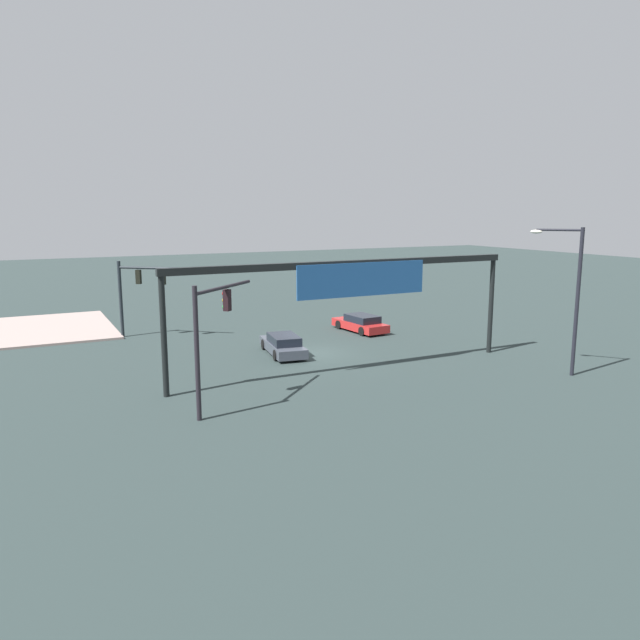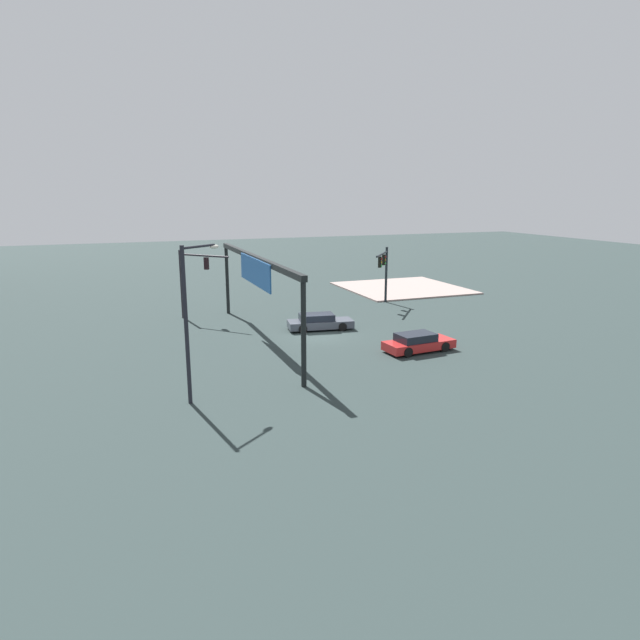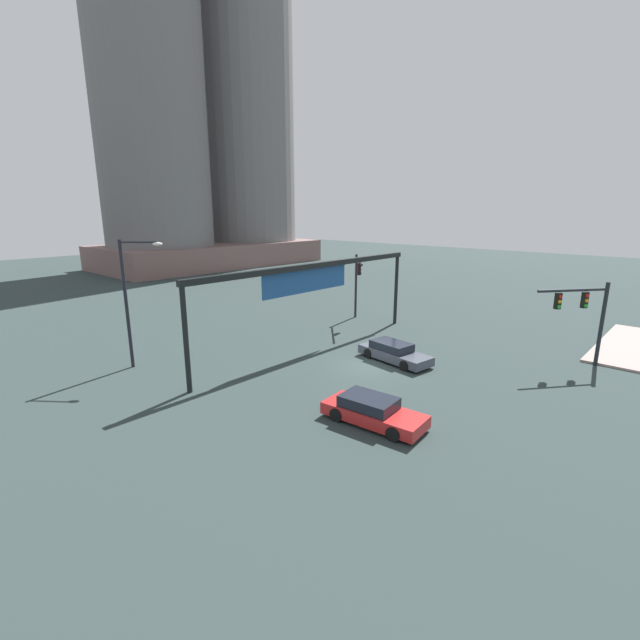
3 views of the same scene
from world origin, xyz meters
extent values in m
plane|color=#293635|center=(0.00, 0.00, 0.00)|extent=(172.16, 172.16, 0.00)
cube|color=gray|center=(15.36, -15.50, 0.07)|extent=(11.88, 12.06, 0.15)
cylinder|color=black|center=(9.35, -10.32, 2.59)|extent=(0.23, 0.23, 5.18)
cylinder|color=black|center=(7.59, -8.92, 4.75)|extent=(3.63, 2.93, 0.17)
cube|color=black|center=(8.26, -9.45, 4.14)|extent=(0.41, 0.40, 0.95)
cylinder|color=red|center=(8.16, -9.57, 4.44)|extent=(0.19, 0.17, 0.20)
cylinder|color=orange|center=(8.16, -9.57, 4.14)|extent=(0.19, 0.17, 0.20)
cylinder|color=green|center=(8.16, -9.57, 3.84)|extent=(0.19, 0.17, 0.20)
cube|color=black|center=(6.89, -8.36, 4.14)|extent=(0.41, 0.40, 0.95)
cylinder|color=red|center=(6.79, -8.49, 4.44)|extent=(0.19, 0.17, 0.20)
cylinder|color=orange|center=(6.79, -8.49, 4.14)|extent=(0.19, 0.17, 0.20)
cylinder|color=green|center=(6.79, -8.49, 3.84)|extent=(0.19, 0.17, 0.20)
cylinder|color=black|center=(9.30, 8.37, 2.79)|extent=(0.20, 0.20, 5.58)
cylinder|color=black|center=(7.57, 6.76, 5.24)|extent=(3.56, 3.32, 0.15)
cube|color=black|center=(7.39, 6.59, 4.63)|extent=(0.41, 0.41, 0.95)
cylinder|color=red|center=(7.50, 6.47, 4.93)|extent=(0.19, 0.18, 0.20)
cylinder|color=orange|center=(7.50, 6.47, 4.63)|extent=(0.19, 0.18, 0.20)
cylinder|color=green|center=(7.50, 6.47, 4.33)|extent=(0.19, 0.18, 0.20)
cylinder|color=black|center=(-10.02, 10.48, 3.84)|extent=(0.20, 0.20, 7.68)
cylinder|color=black|center=(-9.33, 9.62, 7.53)|extent=(1.47, 1.80, 0.12)
ellipsoid|color=silver|center=(-8.64, 8.76, 7.43)|extent=(0.61, 0.66, 0.20)
cylinder|color=black|center=(-9.77, 4.52, 2.80)|extent=(0.28, 0.28, 5.60)
cylinder|color=black|center=(9.77, 4.52, 2.80)|extent=(0.28, 0.28, 5.60)
cube|color=black|center=(0.00, 4.52, 5.78)|extent=(19.94, 0.35, 0.35)
cube|color=#20518F|center=(-0.64, 4.74, 4.95)|extent=(7.62, 0.08, 1.76)
cube|color=#424853|center=(1.59, -0.77, 0.44)|extent=(2.44, 5.05, 0.55)
cube|color=black|center=(1.63, -0.48, 0.96)|extent=(1.89, 2.72, 0.50)
cylinder|color=black|center=(2.17, -2.37, 0.32)|extent=(0.31, 0.67, 0.64)
cylinder|color=black|center=(0.56, -2.13, 0.32)|extent=(0.31, 0.67, 0.64)
cylinder|color=black|center=(2.61, 0.60, 0.32)|extent=(0.31, 0.67, 0.64)
cylinder|color=black|center=(1.00, 0.84, 0.32)|extent=(0.31, 0.67, 0.64)
cube|color=red|center=(-6.11, -4.66, 0.44)|extent=(2.20, 4.79, 0.55)
cube|color=black|center=(-6.13, -4.38, 0.96)|extent=(1.79, 2.54, 0.50)
cylinder|color=black|center=(-5.14, -6.03, 0.32)|extent=(0.27, 0.66, 0.64)
cylinder|color=black|center=(-6.83, -6.17, 0.32)|extent=(0.27, 0.66, 0.64)
cylinder|color=black|center=(-5.39, -3.15, 0.32)|extent=(0.27, 0.66, 0.64)
cylinder|color=black|center=(-7.07, -3.30, 0.32)|extent=(0.27, 0.66, 0.64)
camera|label=1|loc=(15.60, 31.72, 8.51)|focal=33.83mm
camera|label=2|loc=(-35.78, 13.56, 9.99)|focal=30.77mm
camera|label=3|loc=(-20.99, -14.98, 9.30)|focal=24.62mm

